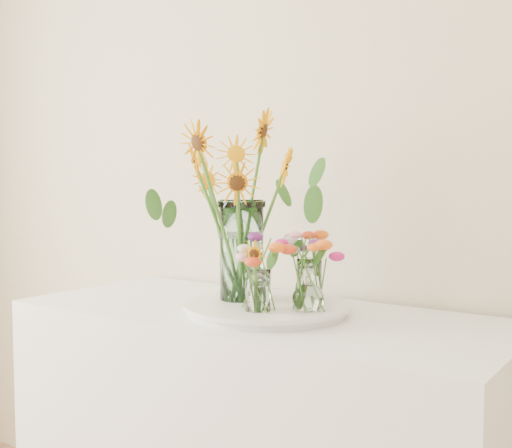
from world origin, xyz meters
name	(u,v)px	position (x,y,z in m)	size (l,w,h in m)	color
tray	(267,309)	(-0.02, 1.91, 0.91)	(0.43, 0.43, 0.03)	white
mason_jar	(242,251)	(-0.11, 1.92, 1.07)	(0.12, 0.12, 0.29)	#AEDCD0
sunflower_bouquet	(242,207)	(-0.11, 1.92, 1.19)	(0.57, 0.57, 0.53)	#FBA205
small_vase_a	(258,291)	(0.01, 1.81, 0.98)	(0.07, 0.07, 0.11)	white
wildflower_posy_a	(258,273)	(0.01, 1.81, 1.03)	(0.21, 0.21, 0.20)	orange
small_vase_b	(308,289)	(0.12, 1.89, 0.99)	(0.08, 0.08, 0.12)	white
wildflower_posy_b	(308,271)	(0.12, 1.89, 1.03)	(0.20, 0.20, 0.21)	orange
small_vase_c	(309,281)	(0.05, 2.01, 0.99)	(0.07, 0.07, 0.12)	white
wildflower_posy_c	(309,265)	(0.05, 2.01, 1.03)	(0.18, 0.18, 0.21)	orange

